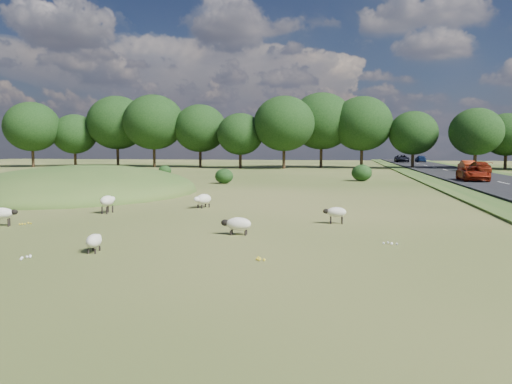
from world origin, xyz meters
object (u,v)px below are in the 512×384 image
at_px(sheep_1, 238,224).
at_px(car_3, 421,159).
at_px(sheep_5, 108,201).
at_px(car_2, 467,166).
at_px(sheep_0, 3,213).
at_px(sheep_3, 336,212).
at_px(car_5, 402,158).
at_px(sheep_4, 203,199).
at_px(sheep_2, 94,241).
at_px(car_4, 473,174).
at_px(car_0, 479,167).

height_order(sheep_1, car_3, car_3).
height_order(sheep_5, car_3, car_3).
xyz_separation_m(sheep_5, car_2, (27.12, 42.75, 0.30)).
bearing_deg(sheep_0, sheep_1, -23.54).
bearing_deg(sheep_5, sheep_3, -95.27).
relative_size(car_3, car_5, 0.82).
bearing_deg(sheep_5, car_2, -29.84).
relative_size(sheep_3, car_2, 0.25).
height_order(car_2, car_3, car_2).
distance_m(sheep_1, car_5, 84.21).
relative_size(sheep_4, sheep_5, 1.09).
xyz_separation_m(sheep_5, car_5, (23.32, 77.80, 0.36)).
relative_size(sheep_1, car_5, 0.22).
height_order(sheep_3, car_3, car_3).
height_order(sheep_2, car_5, car_5).
relative_size(sheep_0, sheep_2, 1.09).
xyz_separation_m(sheep_3, car_4, (11.99, 25.85, 0.39)).
distance_m(sheep_3, car_5, 80.26).
bearing_deg(car_4, sheep_1, -118.13).
distance_m(sheep_1, sheep_2, 5.40).
distance_m(sheep_1, sheep_5, 9.14).
distance_m(sheep_4, car_0, 41.35).
relative_size(sheep_2, car_5, 0.20).
relative_size(sheep_3, car_0, 0.21).
height_order(sheep_0, sheep_4, sheep_0).
height_order(sheep_3, car_0, car_0).
distance_m(sheep_3, sheep_5, 11.43).
relative_size(sheep_3, car_5, 0.19).
relative_size(sheep_2, car_2, 0.25).
xyz_separation_m(sheep_2, car_0, (23.29, 46.02, 0.58)).
height_order(sheep_5, car_0, car_0).
distance_m(sheep_0, car_0, 51.28).
bearing_deg(car_4, car_5, 90.00).
bearing_deg(car_4, car_3, 86.07).
bearing_deg(sheep_0, sheep_3, -9.14).
height_order(sheep_1, sheep_4, sheep_4).
bearing_deg(sheep_1, sheep_4, -66.81).
bearing_deg(car_2, car_5, -83.81).
bearing_deg(sheep_0, sheep_4, 27.27).
bearing_deg(sheep_3, sheep_1, 38.86).
bearing_deg(car_2, sheep_4, 60.00).
bearing_deg(sheep_3, car_0, -116.18).
bearing_deg(sheep_5, sheep_1, -120.18).
distance_m(sheep_0, car_3, 89.28).
bearing_deg(sheep_0, car_2, 36.42).
relative_size(sheep_1, car_3, 0.27).
distance_m(car_0, car_4, 13.56).
bearing_deg(car_2, sheep_3, 70.38).
bearing_deg(sheep_2, sheep_5, 12.95).
relative_size(sheep_0, sheep_1, 0.98).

